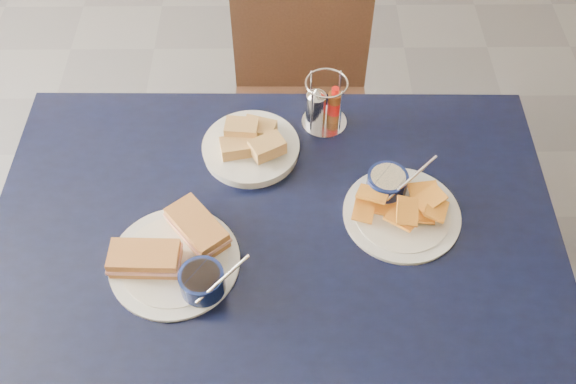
{
  "coord_description": "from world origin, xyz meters",
  "views": [
    {
      "loc": [
        -0.17,
        -1.02,
        1.89
      ],
      "look_at": [
        -0.16,
        -0.2,
        0.82
      ],
      "focal_mm": 40.0,
      "sensor_mm": 36.0,
      "label": 1
    }
  ],
  "objects_px": {
    "dining_table": "(275,243)",
    "plantain_plate": "(397,202)",
    "chair_far": "(301,90)",
    "bread_basket": "(251,145)",
    "sandwich_plate": "(178,256)",
    "condiment_caddy": "(323,106)"
  },
  "relations": [
    {
      "from": "dining_table",
      "to": "plantain_plate",
      "type": "height_order",
      "value": "plantain_plate"
    },
    {
      "from": "dining_table",
      "to": "chair_far",
      "type": "distance_m",
      "value": 0.71
    },
    {
      "from": "plantain_plate",
      "to": "bread_basket",
      "type": "distance_m",
      "value": 0.36
    },
    {
      "from": "sandwich_plate",
      "to": "bread_basket",
      "type": "height_order",
      "value": "sandwich_plate"
    },
    {
      "from": "condiment_caddy",
      "to": "dining_table",
      "type": "bearing_deg",
      "value": -110.58
    },
    {
      "from": "bread_basket",
      "to": "condiment_caddy",
      "type": "height_order",
      "value": "condiment_caddy"
    },
    {
      "from": "chair_far",
      "to": "condiment_caddy",
      "type": "relative_size",
      "value": 6.49
    },
    {
      "from": "chair_far",
      "to": "condiment_caddy",
      "type": "height_order",
      "value": "condiment_caddy"
    },
    {
      "from": "bread_basket",
      "to": "chair_far",
      "type": "bearing_deg",
      "value": 74.58
    },
    {
      "from": "chair_far",
      "to": "sandwich_plate",
      "type": "height_order",
      "value": "chair_far"
    },
    {
      "from": "plantain_plate",
      "to": "condiment_caddy",
      "type": "relative_size",
      "value": 1.89
    },
    {
      "from": "plantain_plate",
      "to": "bread_basket",
      "type": "relative_size",
      "value": 1.15
    },
    {
      "from": "condiment_caddy",
      "to": "plantain_plate",
      "type": "bearing_deg",
      "value": -59.7
    },
    {
      "from": "sandwich_plate",
      "to": "condiment_caddy",
      "type": "xyz_separation_m",
      "value": [
        0.31,
        0.4,
        0.03
      ]
    },
    {
      "from": "condiment_caddy",
      "to": "sandwich_plate",
      "type": "bearing_deg",
      "value": -128.03
    },
    {
      "from": "sandwich_plate",
      "to": "plantain_plate",
      "type": "xyz_separation_m",
      "value": [
        0.46,
        0.14,
        -0.0
      ]
    },
    {
      "from": "plantain_plate",
      "to": "condiment_caddy",
      "type": "distance_m",
      "value": 0.3
    },
    {
      "from": "sandwich_plate",
      "to": "condiment_caddy",
      "type": "distance_m",
      "value": 0.51
    },
    {
      "from": "dining_table",
      "to": "bread_basket",
      "type": "relative_size",
      "value": 5.55
    },
    {
      "from": "dining_table",
      "to": "sandwich_plate",
      "type": "xyz_separation_m",
      "value": [
        -0.2,
        -0.09,
        0.09
      ]
    },
    {
      "from": "plantain_plate",
      "to": "dining_table",
      "type": "bearing_deg",
      "value": -169.65
    },
    {
      "from": "chair_far",
      "to": "plantain_plate",
      "type": "distance_m",
      "value": 0.71
    }
  ]
}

